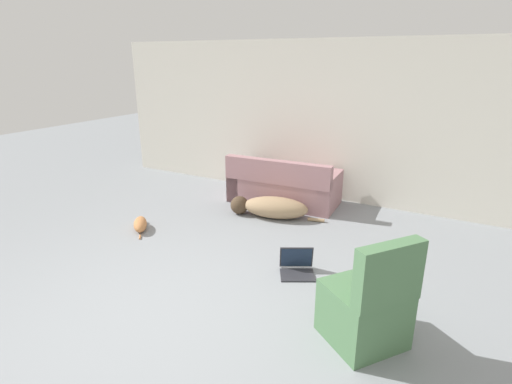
% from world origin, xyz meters
% --- Properties ---
extents(ground_plane, '(20.00, 20.00, 0.00)m').
position_xyz_m(ground_plane, '(0.00, 0.00, 0.00)').
color(ground_plane, gray).
extents(wall_back, '(7.57, 0.06, 2.44)m').
position_xyz_m(wall_back, '(0.00, 3.77, 1.22)').
color(wall_back, silver).
rests_on(wall_back, ground_plane).
extents(couch, '(1.69, 0.86, 0.75)m').
position_xyz_m(couch, '(-0.31, 3.20, 0.25)').
color(couch, '#A3757A').
rests_on(couch, ground_plane).
extents(dog, '(1.36, 0.61, 0.30)m').
position_xyz_m(dog, '(-0.22, 2.58, 0.15)').
color(dog, '#A38460').
rests_on(dog, ground_plane).
extents(cat, '(0.44, 0.48, 0.16)m').
position_xyz_m(cat, '(-1.53, 1.36, 0.08)').
color(cat, '#BC7A47').
rests_on(cat, ground_plane).
extents(laptop_open, '(0.46, 0.44, 0.26)m').
position_xyz_m(laptop_open, '(0.72, 1.34, 0.09)').
color(laptop_open, '#2D2D33').
rests_on(laptop_open, ground_plane).
extents(side_chair, '(0.78, 0.78, 0.95)m').
position_xyz_m(side_chair, '(1.63, 0.59, 0.32)').
color(side_chair, '#4C754C').
rests_on(side_chair, ground_plane).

